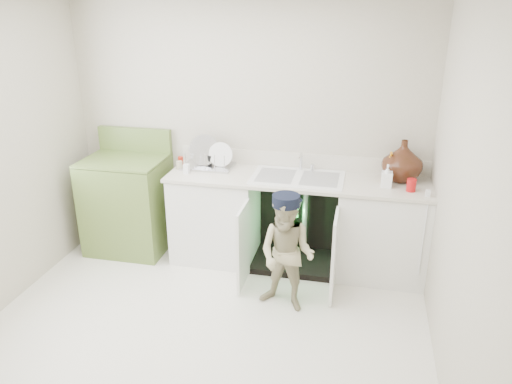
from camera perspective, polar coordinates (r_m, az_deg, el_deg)
ground at (r=4.13m, az=-5.93°, el=-15.37°), size 3.50×3.50×0.00m
room_shell at (r=3.53m, az=-6.71°, el=1.09°), size 6.00×5.50×1.26m
counter_run at (r=4.79m, az=5.15°, el=-3.02°), size 2.44×1.02×1.28m
avocado_stove at (r=5.25m, az=-14.41°, el=-1.20°), size 0.78×0.65×1.21m
repair_worker at (r=4.11m, az=3.55°, el=-7.01°), size 0.56×0.65×1.01m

